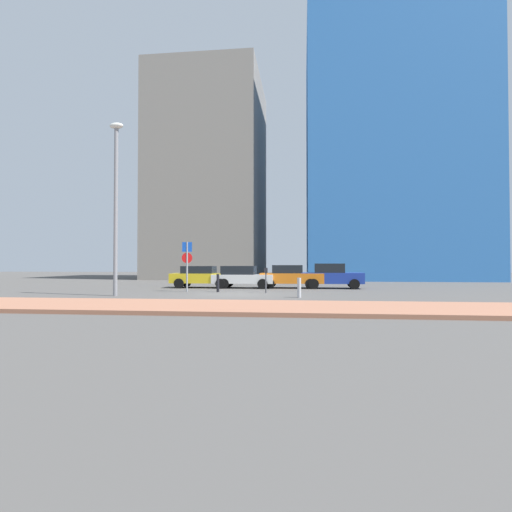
# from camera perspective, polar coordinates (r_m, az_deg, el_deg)

# --- Properties ---
(ground_plane) EXTENTS (120.00, 120.00, 0.00)m
(ground_plane) POSITION_cam_1_polar(r_m,az_deg,el_deg) (21.17, -2.80, -5.38)
(ground_plane) COLOR #4C4947
(sidewalk_brick) EXTENTS (40.00, 4.20, 0.14)m
(sidewalk_brick) POSITION_cam_1_polar(r_m,az_deg,el_deg) (14.47, -7.31, -7.04)
(sidewalk_brick) COLOR #9E664C
(sidewalk_brick) RESTS_ON ground
(parked_car_yellow) EXTENTS (4.38, 2.10, 1.44)m
(parked_car_yellow) POSITION_cam_1_polar(r_m,az_deg,el_deg) (27.32, -7.41, -2.84)
(parked_car_yellow) COLOR gold
(parked_car_yellow) RESTS_ON ground
(parked_car_white) EXTENTS (3.99, 2.04, 1.45)m
(parked_car_white) POSITION_cam_1_polar(r_m,az_deg,el_deg) (26.73, -1.95, -2.87)
(parked_car_white) COLOR white
(parked_car_white) RESTS_ON ground
(parked_car_orange) EXTENTS (4.11, 1.95, 1.50)m
(parked_car_orange) POSITION_cam_1_polar(r_m,az_deg,el_deg) (26.74, 4.90, -2.84)
(parked_car_orange) COLOR orange
(parked_car_orange) RESTS_ON ground
(parked_car_blue) EXTENTS (4.06, 2.06, 1.61)m
(parked_car_blue) POSITION_cam_1_polar(r_m,az_deg,el_deg) (26.81, 10.46, -2.74)
(parked_car_blue) COLOR #1E389E
(parked_car_blue) RESTS_ON ground
(parking_sign_post) EXTENTS (0.59, 0.17, 2.85)m
(parking_sign_post) POSITION_cam_1_polar(r_m,az_deg,el_deg) (23.48, -9.63, -0.58)
(parking_sign_post) COLOR gray
(parking_sign_post) RESTS_ON ground
(parking_meter) EXTENTS (0.18, 0.14, 1.36)m
(parking_meter) POSITION_cam_1_polar(r_m,az_deg,el_deg) (22.16, 1.40, -2.90)
(parking_meter) COLOR #4C4C51
(parking_meter) RESTS_ON ground
(street_lamp) EXTENTS (0.70, 0.36, 8.59)m
(street_lamp) POSITION_cam_1_polar(r_m,az_deg,el_deg) (21.50, -19.02, 7.96)
(street_lamp) COLOR gray
(street_lamp) RESTS_ON ground
(traffic_bollard_near) EXTENTS (0.18, 0.18, 0.93)m
(traffic_bollard_near) POSITION_cam_1_polar(r_m,az_deg,el_deg) (19.08, 6.06, -4.44)
(traffic_bollard_near) COLOR #B7B7BC
(traffic_bollard_near) RESTS_ON ground
(traffic_bollard_mid) EXTENTS (0.15, 0.15, 1.01)m
(traffic_bollard_mid) POSITION_cam_1_polar(r_m,az_deg,el_deg) (22.95, -5.36, -3.79)
(traffic_bollard_mid) COLOR black
(traffic_bollard_mid) RESTS_ON ground
(building_colorful_midrise) EXTENTS (17.29, 17.58, 27.01)m
(building_colorful_midrise) POSITION_cam_1_polar(r_m,az_deg,el_deg) (48.47, 17.70, 13.15)
(building_colorful_midrise) COLOR #3372BF
(building_colorful_midrise) RESTS_ON ground
(building_under_construction) EXTENTS (11.65, 13.30, 22.61)m
(building_under_construction) POSITION_cam_1_polar(r_m,az_deg,el_deg) (47.61, -6.43, 10.64)
(building_under_construction) COLOR gray
(building_under_construction) RESTS_ON ground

